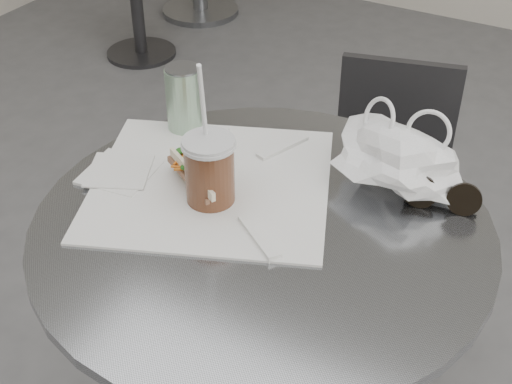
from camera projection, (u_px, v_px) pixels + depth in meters
The scene contains 9 objects.
cafe_table at pixel (261, 337), 1.33m from camera, with size 0.76×0.76×0.74m.
chair_far at pixel (381, 223), 1.84m from camera, with size 0.38×0.41×0.71m.
sandwich_paper at pixel (211, 183), 1.25m from camera, with size 0.41×0.39×0.00m, color white.
banh_mi at pixel (198, 173), 1.22m from camera, with size 0.19×0.16×0.06m.
iced_coffee at pixel (210, 170), 1.18m from camera, with size 0.09×0.09×0.26m.
sunglasses at pixel (442, 197), 1.18m from camera, with size 0.13×0.05×0.06m.
plastic_bag at pixel (395, 159), 1.22m from camera, with size 0.21×0.17×0.11m, color white, non-canonical shape.
napkin_stack at pixel (120, 172), 1.27m from camera, with size 0.15×0.15×0.01m.
drink_can at pixel (184, 99), 1.37m from camera, with size 0.07×0.07×0.13m.
Camera 1 is at (0.44, -0.60, 1.47)m, focal length 50.00 mm.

